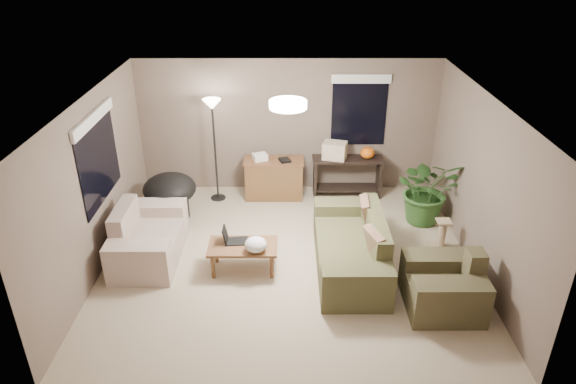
{
  "coord_description": "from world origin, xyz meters",
  "views": [
    {
      "loc": [
        -0.01,
        -6.52,
        4.45
      ],
      "look_at": [
        0.0,
        0.2,
        1.05
      ],
      "focal_mm": 32.0,
      "sensor_mm": 36.0,
      "label": 1
    }
  ],
  "objects_px": {
    "papasan_chair": "(170,193)",
    "console_table": "(347,174)",
    "main_sofa": "(352,249)",
    "coffee_table": "(243,249)",
    "cat_scratching_post": "(442,237)",
    "houseplant": "(427,196)",
    "loveseat": "(147,239)",
    "desk": "(274,178)",
    "armchair": "(444,287)",
    "floor_lamp": "(213,117)"
  },
  "relations": [
    {
      "from": "papasan_chair",
      "to": "console_table",
      "type": "bearing_deg",
      "value": 15.28
    },
    {
      "from": "main_sofa",
      "to": "coffee_table",
      "type": "relative_size",
      "value": 2.2
    },
    {
      "from": "cat_scratching_post",
      "to": "console_table",
      "type": "bearing_deg",
      "value": 124.86
    },
    {
      "from": "console_table",
      "to": "houseplant",
      "type": "bearing_deg",
      "value": -38.61
    },
    {
      "from": "loveseat",
      "to": "console_table",
      "type": "xyz_separation_m",
      "value": [
        3.25,
        2.07,
        0.14
      ]
    },
    {
      "from": "console_table",
      "to": "papasan_chair",
      "type": "bearing_deg",
      "value": -164.72
    },
    {
      "from": "desk",
      "to": "houseplant",
      "type": "relative_size",
      "value": 0.91
    },
    {
      "from": "main_sofa",
      "to": "houseplant",
      "type": "relative_size",
      "value": 1.83
    },
    {
      "from": "loveseat",
      "to": "houseplant",
      "type": "distance_m",
      "value": 4.62
    },
    {
      "from": "armchair",
      "to": "houseplant",
      "type": "distance_m",
      "value": 2.28
    },
    {
      "from": "main_sofa",
      "to": "coffee_table",
      "type": "xyz_separation_m",
      "value": [
        -1.6,
        -0.09,
        0.06
      ]
    },
    {
      "from": "loveseat",
      "to": "floor_lamp",
      "type": "xyz_separation_m",
      "value": [
        0.83,
        1.92,
        1.3
      ]
    },
    {
      "from": "coffee_table",
      "to": "console_table",
      "type": "bearing_deg",
      "value": 54.12
    },
    {
      "from": "main_sofa",
      "to": "desk",
      "type": "xyz_separation_m",
      "value": [
        -1.21,
        2.26,
        0.08
      ]
    },
    {
      "from": "armchair",
      "to": "papasan_chair",
      "type": "height_order",
      "value": "armchair"
    },
    {
      "from": "coffee_table",
      "to": "houseplant",
      "type": "bearing_deg",
      "value": 25.66
    },
    {
      "from": "cat_scratching_post",
      "to": "papasan_chair",
      "type": "bearing_deg",
      "value": 167.19
    },
    {
      "from": "console_table",
      "to": "papasan_chair",
      "type": "relative_size",
      "value": 1.32
    },
    {
      "from": "coffee_table",
      "to": "desk",
      "type": "xyz_separation_m",
      "value": [
        0.4,
        2.35,
        0.02
      ]
    },
    {
      "from": "console_table",
      "to": "cat_scratching_post",
      "type": "height_order",
      "value": "console_table"
    },
    {
      "from": "desk",
      "to": "houseplant",
      "type": "bearing_deg",
      "value": -19.26
    },
    {
      "from": "loveseat",
      "to": "papasan_chair",
      "type": "relative_size",
      "value": 1.63
    },
    {
      "from": "console_table",
      "to": "armchair",
      "type": "bearing_deg",
      "value": -73.78
    },
    {
      "from": "coffee_table",
      "to": "armchair",
      "type": "bearing_deg",
      "value": -16.72
    },
    {
      "from": "desk",
      "to": "houseplant",
      "type": "distance_m",
      "value": 2.76
    },
    {
      "from": "main_sofa",
      "to": "armchair",
      "type": "height_order",
      "value": "same"
    },
    {
      "from": "console_table",
      "to": "papasan_chair",
      "type": "height_order",
      "value": "papasan_chair"
    },
    {
      "from": "armchair",
      "to": "houseplant",
      "type": "relative_size",
      "value": 0.83
    },
    {
      "from": "console_table",
      "to": "cat_scratching_post",
      "type": "relative_size",
      "value": 2.6
    },
    {
      "from": "coffee_table",
      "to": "desk",
      "type": "bearing_deg",
      "value": 80.45
    },
    {
      "from": "loveseat",
      "to": "cat_scratching_post",
      "type": "relative_size",
      "value": 3.2
    },
    {
      "from": "coffee_table",
      "to": "houseplant",
      "type": "xyz_separation_m",
      "value": [
        3.0,
        1.44,
        0.11
      ]
    },
    {
      "from": "main_sofa",
      "to": "coffee_table",
      "type": "height_order",
      "value": "main_sofa"
    },
    {
      "from": "papasan_chair",
      "to": "floor_lamp",
      "type": "bearing_deg",
      "value": 44.71
    },
    {
      "from": "loveseat",
      "to": "armchair",
      "type": "bearing_deg",
      "value": -15.66
    },
    {
      "from": "armchair",
      "to": "floor_lamp",
      "type": "height_order",
      "value": "floor_lamp"
    },
    {
      "from": "desk",
      "to": "cat_scratching_post",
      "type": "xyz_separation_m",
      "value": [
        2.66,
        -1.78,
        -0.16
      ]
    },
    {
      "from": "desk",
      "to": "cat_scratching_post",
      "type": "relative_size",
      "value": 2.2
    },
    {
      "from": "armchair",
      "to": "cat_scratching_post",
      "type": "distance_m",
      "value": 1.43
    },
    {
      "from": "cat_scratching_post",
      "to": "coffee_table",
      "type": "bearing_deg",
      "value": -169.4
    },
    {
      "from": "desk",
      "to": "cat_scratching_post",
      "type": "height_order",
      "value": "desk"
    },
    {
      "from": "desk",
      "to": "console_table",
      "type": "bearing_deg",
      "value": 3.41
    },
    {
      "from": "console_table",
      "to": "houseplant",
      "type": "distance_m",
      "value": 1.59
    },
    {
      "from": "loveseat",
      "to": "papasan_chair",
      "type": "xyz_separation_m",
      "value": [
        0.12,
        1.22,
        0.17
      ]
    },
    {
      "from": "main_sofa",
      "to": "papasan_chair",
      "type": "bearing_deg",
      "value": 153.44
    },
    {
      "from": "main_sofa",
      "to": "loveseat",
      "type": "xyz_separation_m",
      "value": [
        -3.09,
        0.27,
        0.0
      ]
    },
    {
      "from": "coffee_table",
      "to": "floor_lamp",
      "type": "distance_m",
      "value": 2.68
    },
    {
      "from": "main_sofa",
      "to": "cat_scratching_post",
      "type": "relative_size",
      "value": 4.4
    },
    {
      "from": "armchair",
      "to": "floor_lamp",
      "type": "bearing_deg",
      "value": 137.31
    },
    {
      "from": "console_table",
      "to": "floor_lamp",
      "type": "distance_m",
      "value": 2.68
    }
  ]
}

